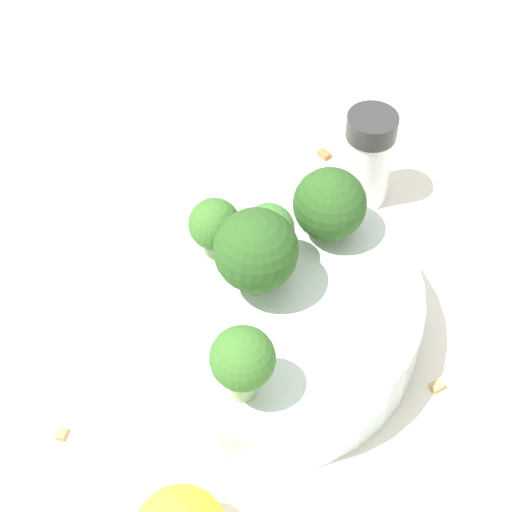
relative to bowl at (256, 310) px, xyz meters
name	(u,v)px	position (x,y,z in m)	size (l,w,h in m)	color
ground_plane	(256,331)	(0.00, 0.00, -0.02)	(3.00, 3.00, 0.00)	silver
bowl	(256,310)	(0.00, 0.00, 0.00)	(0.21, 0.21, 0.05)	silver
broccoli_floret_0	(243,361)	(-0.02, 0.07, 0.06)	(0.04, 0.04, 0.05)	#8EB770
broccoli_floret_1	(247,253)	(0.00, 0.00, 0.06)	(0.05, 0.05, 0.06)	#8EB770
broccoli_floret_2	(265,233)	(0.00, -0.02, 0.05)	(0.03, 0.03, 0.05)	#7A9E5B
broccoli_floret_3	(330,205)	(-0.03, -0.06, 0.05)	(0.05, 0.05, 0.05)	#7A9E5B
broccoli_floret_4	(215,226)	(0.04, -0.02, 0.05)	(0.03, 0.03, 0.04)	#7A9E5B
pepper_shaker	(368,157)	(-0.03, -0.15, 0.02)	(0.04, 0.04, 0.08)	silver
almond_crumb_0	(354,175)	(-0.02, -0.16, -0.02)	(0.01, 0.01, 0.01)	olive
almond_crumb_1	(61,432)	(0.08, 0.12, -0.02)	(0.01, 0.01, 0.01)	#AD7F4C
almond_crumb_2	(324,152)	(0.01, -0.18, -0.02)	(0.01, 0.01, 0.01)	olive
almond_crumb_3	(440,378)	(-0.12, 0.00, -0.02)	(0.01, 0.01, 0.01)	tan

